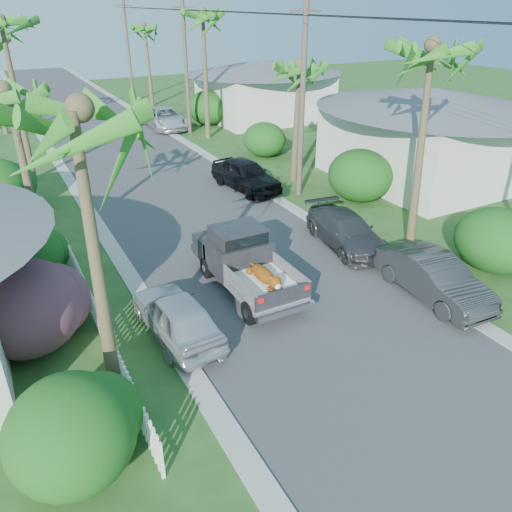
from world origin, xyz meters
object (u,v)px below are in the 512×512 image
palm_l_a (71,112)px  utility_pole_b (302,102)px  pickup_truck (242,258)px  parked_car_rn (433,278)px  parked_car_rd (165,118)px  parked_car_ln (177,316)px  utility_pole_c (186,68)px  utility_pole_d (128,51)px  palm_l_b (7,90)px  palm_l_c (0,21)px  parked_car_rm (346,231)px  palm_r_b (298,65)px  house_right_far (264,92)px  house_right_near (427,138)px  palm_r_c (203,13)px  parked_car_rf (246,175)px  palm_r_d (145,27)px  palm_r_a (436,47)px

palm_l_a → utility_pole_b: bearing=40.3°
pickup_truck → parked_car_rn: size_ratio=1.17×
pickup_truck → parked_car_rd: 24.64m
parked_car_ln → utility_pole_c: utility_pole_c is taller
utility_pole_d → parked_car_rd: bearing=-95.0°
palm_l_b → palm_l_c: bearing=85.4°
parked_car_rm → parked_car_ln: size_ratio=1.12×
parked_car_rm → palm_r_b: 9.88m
pickup_truck → house_right_far: 27.54m
house_right_near → utility_pole_c: utility_pole_c is taller
parked_car_rm → house_right_far: (8.98, 22.93, 1.47)m
palm_r_c → utility_pole_d: (-0.60, 17.00, -3.51)m
palm_r_b → utility_pole_b: bearing=-116.6°
parked_car_ln → palm_l_c: 19.00m
parked_car_ln → utility_pole_c: (9.59, 23.46, 3.91)m
parked_car_rd → palm_l_a: (-10.70, -27.32, 6.18)m
parked_car_rn → palm_l_a: 12.10m
house_right_far → utility_pole_d: bearing=119.6°
parked_car_ln → palm_l_b: bearing=-72.6°
parked_car_rn → parked_car_rm: size_ratio=0.97×
palm_r_b → utility_pole_b: (-1.00, -2.00, -1.35)m
utility_pole_d → house_right_far: bearing=-60.4°
palm_l_a → palm_r_c: 26.16m
parked_car_ln → palm_r_b: bearing=-138.6°
parked_car_rf → palm_r_d: 25.86m
parked_car_rd → parked_car_ln: size_ratio=1.36×
parked_car_rf → parked_car_ln: size_ratio=1.13×
parked_car_rn → parked_car_rd: parked_car_rd is taller
house_right_far → parked_car_rn: bearing=-107.9°
pickup_truck → utility_pole_c: size_ratio=0.57×
palm_r_c → house_right_far: 9.90m
palm_r_a → palm_r_b: palm_r_a is taller
utility_pole_d → parked_car_rn: bearing=-92.0°
palm_l_c → utility_pole_d: palm_l_c is taller
utility_pole_b → palm_r_a: bearing=-84.3°
parked_car_ln → utility_pole_b: 13.38m
palm_l_b → palm_r_a: (13.10, -6.00, 1.28)m
parked_car_rm → palm_r_c: palm_r_c is taller
palm_r_c → palm_r_d: palm_r_c is taller
pickup_truck → parked_car_rf: (4.58, 8.70, -0.23)m
palm_l_b → house_right_near: bearing=0.0°
palm_r_a → parked_car_ln: bearing=-171.9°
parked_car_ln → palm_l_c: palm_l_c is taller
parked_car_ln → parked_car_rn: bearing=163.5°
house_right_near → utility_pole_b: size_ratio=1.00×
parked_car_rf → palm_l_c: palm_l_c is taller
palm_l_b → utility_pole_b: (12.40, 1.00, -1.55)m
parked_car_ln → house_right_far: 30.65m
parked_car_ln → palm_r_c: palm_r_c is taller
pickup_truck → parked_car_rf: size_ratio=1.12×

